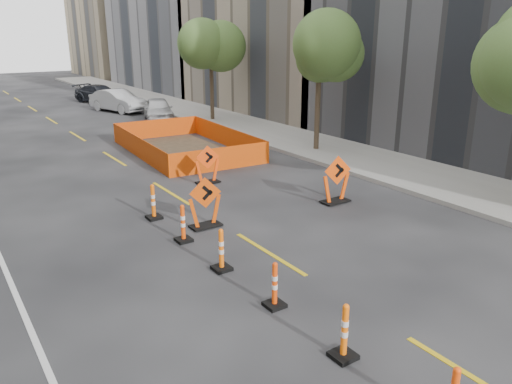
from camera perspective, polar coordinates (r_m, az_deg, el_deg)
ground_plane at (r=10.36m, az=14.86°, el=-14.57°), size 140.00×140.00×0.00m
sidewalk_right at (r=24.23m, az=7.95°, el=4.96°), size 4.00×90.00×0.15m
bld_right_c at (r=37.83m, az=5.48°, el=20.24°), size 12.00×16.00×14.00m
bld_right_e at (r=68.47m, az=-14.40°, el=19.59°), size 12.00×14.00×16.00m
tree_r_b at (r=23.25m, az=7.28°, el=15.53°), size 2.80×2.80×5.95m
tree_r_c at (r=31.48m, az=-5.21°, el=16.21°), size 2.80×2.80×5.95m
channelizer_2 at (r=9.05m, az=10.09°, el=-15.40°), size 0.42×0.42×1.06m
channelizer_3 at (r=10.40m, az=2.15°, el=-10.53°), size 0.40×0.40×1.01m
channelizer_4 at (r=11.90m, az=-3.99°, el=-6.58°), size 0.42×0.42×1.06m
channelizer_5 at (r=13.59m, az=-8.35°, el=-3.55°), size 0.41×0.41×1.05m
channelizer_6 at (r=15.36m, az=-11.67°, el=-1.09°), size 0.43×0.43×1.10m
chevron_sign_left at (r=14.41m, az=-5.86°, el=-1.19°), size 1.15×0.88×1.52m
chevron_sign_center at (r=18.61m, az=-5.58°, el=3.14°), size 1.06×0.76×1.45m
chevron_sign_right at (r=16.59m, az=9.16°, el=1.43°), size 1.18×0.85×1.61m
safety_fence at (r=23.81m, az=-8.15°, el=5.72°), size 4.98×7.94×0.96m
parked_car_near at (r=32.53m, az=-11.10°, el=9.25°), size 2.89×4.48×1.42m
parked_car_mid at (r=36.86m, az=-15.51°, el=10.02°), size 2.98×4.91×1.53m
parked_car_far at (r=41.98m, az=-17.40°, el=10.65°), size 3.53×5.10×1.37m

